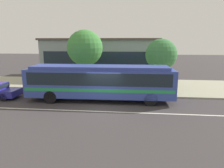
% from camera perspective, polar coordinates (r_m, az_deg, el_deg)
% --- Properties ---
extents(ground_plane, '(120.00, 120.00, 0.00)m').
position_cam_1_polar(ground_plane, '(14.95, -2.54, -6.64)').
color(ground_plane, '#3B3638').
extents(sidewalk_slab, '(60.00, 8.00, 0.12)m').
position_cam_1_polar(sidewalk_slab, '(21.80, 0.25, -0.51)').
color(sidewalk_slab, '#A29E87').
rests_on(sidewalk_slab, ground_plane).
extents(lane_stripe_center, '(56.00, 0.16, 0.01)m').
position_cam_1_polar(lane_stripe_center, '(14.20, -3.02, -7.65)').
color(lane_stripe_center, silver).
rests_on(lane_stripe_center, ground_plane).
extents(transit_bus, '(11.65, 2.65, 2.84)m').
position_cam_1_polar(transit_bus, '(16.34, -3.34, 0.96)').
color(transit_bus, '#32459E').
rests_on(transit_bus, ground_plane).
extents(pedestrian_waiting_near_sign, '(0.46, 0.46, 1.63)m').
position_cam_1_polar(pedestrian_waiting_near_sign, '(20.20, -10.88, 1.21)').
color(pedestrian_waiting_near_sign, '#2C312C').
rests_on(pedestrian_waiting_near_sign, sidewalk_slab).
extents(pedestrian_walking_along_curb, '(0.45, 0.45, 1.62)m').
position_cam_1_polar(pedestrian_walking_along_curb, '(20.30, -8.92, 1.31)').
color(pedestrian_walking_along_curb, gray).
rests_on(pedestrian_walking_along_curb, sidewalk_slab).
extents(pedestrian_standing_by_tree, '(0.47, 0.47, 1.66)m').
position_cam_1_polar(pedestrian_standing_by_tree, '(18.96, 9.33, 0.62)').
color(pedestrian_standing_by_tree, gray).
rests_on(pedestrian_standing_by_tree, sidewalk_slab).
extents(bus_stop_sign, '(0.08, 0.44, 2.49)m').
position_cam_1_polar(bus_stop_sign, '(18.01, 7.95, 2.10)').
color(bus_stop_sign, gray).
rests_on(bus_stop_sign, sidewalk_slab).
extents(street_tree_near_stop, '(3.54, 3.54, 5.72)m').
position_cam_1_polar(street_tree_near_stop, '(20.71, -7.54, 9.90)').
color(street_tree_near_stop, brown).
rests_on(street_tree_near_stop, sidewalk_slab).
extents(street_tree_mid_block, '(3.05, 3.05, 4.86)m').
position_cam_1_polar(street_tree_mid_block, '(20.69, 13.52, 7.97)').
color(street_tree_mid_block, brown).
rests_on(street_tree_mid_block, sidewalk_slab).
extents(station_building, '(14.76, 7.37, 5.07)m').
position_cam_1_polar(station_building, '(27.88, -2.85, 7.37)').
color(station_building, gray).
rests_on(station_building, ground_plane).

